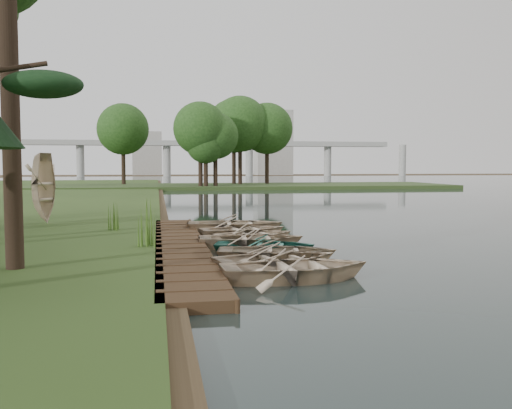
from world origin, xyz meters
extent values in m
plane|color=#3D2F1D|center=(0.00, 0.00, 0.00)|extent=(300.00, 300.00, 0.00)
cube|color=#372515|center=(-1.60, 0.00, 0.15)|extent=(1.60, 16.00, 0.30)
cube|color=#2E421D|center=(8.00, 50.00, 0.23)|extent=(50.00, 14.00, 0.45)
cylinder|color=black|center=(-15.33, 50.00, 2.85)|extent=(0.50, 0.50, 4.80)
sphere|color=#254A19|center=(-15.33, 50.00, 6.45)|extent=(5.60, 5.60, 5.60)
cylinder|color=black|center=(-8.67, 50.00, 2.85)|extent=(0.50, 0.50, 4.80)
sphere|color=#254A19|center=(-8.67, 50.00, 6.45)|extent=(5.60, 5.60, 5.60)
cylinder|color=black|center=(-2.00, 50.00, 2.85)|extent=(0.50, 0.50, 4.80)
sphere|color=#254A19|center=(-2.00, 50.00, 6.45)|extent=(5.60, 5.60, 5.60)
cylinder|color=black|center=(4.67, 50.00, 2.85)|extent=(0.50, 0.50, 4.80)
sphere|color=#254A19|center=(4.67, 50.00, 6.45)|extent=(5.60, 5.60, 5.60)
cylinder|color=black|center=(11.33, 50.00, 2.85)|extent=(0.50, 0.50, 4.80)
sphere|color=#254A19|center=(11.33, 50.00, 6.45)|extent=(5.60, 5.60, 5.60)
cylinder|color=black|center=(18.00, 50.00, 2.85)|extent=(0.50, 0.50, 4.80)
sphere|color=#254A19|center=(18.00, 50.00, 6.45)|extent=(5.60, 5.60, 5.60)
cylinder|color=black|center=(24.67, 50.00, 2.85)|extent=(0.50, 0.50, 4.80)
sphere|color=#254A19|center=(24.67, 50.00, 6.45)|extent=(5.60, 5.60, 5.60)
cube|color=#A5A5A0|center=(10.00, 120.00, 8.00)|extent=(90.00, 4.00, 1.20)
cylinder|color=#A5A5A0|center=(-20.00, 120.00, 4.00)|extent=(1.80, 1.80, 8.00)
cylinder|color=#A5A5A0|center=(0.00, 120.00, 4.00)|extent=(1.80, 1.80, 8.00)
cylinder|color=#A5A5A0|center=(20.00, 120.00, 4.00)|extent=(1.80, 1.80, 8.00)
cylinder|color=#A5A5A0|center=(40.00, 120.00, 4.00)|extent=(1.80, 1.80, 8.00)
cylinder|color=#A5A5A0|center=(60.00, 120.00, 4.00)|extent=(1.80, 1.80, 8.00)
cube|color=#A5A5A0|center=(30.00, 140.00, 9.00)|extent=(10.00, 8.00, 18.00)
cube|color=#A5A5A0|center=(-5.00, 145.00, 6.00)|extent=(8.00, 8.00, 12.00)
imported|color=#C5AD8F|center=(0.99, -5.18, 0.43)|extent=(3.84, 2.84, 0.77)
imported|color=#C5AD8F|center=(0.83, -3.69, 0.41)|extent=(3.85, 3.08, 0.71)
imported|color=#C5AD8F|center=(1.08, -2.49, 0.41)|extent=(3.85, 3.08, 0.71)
imported|color=#2C7B68|center=(1.00, -1.01, 0.38)|extent=(3.63, 3.00, 0.65)
imported|color=#C5AD8F|center=(0.80, 0.40, 0.42)|extent=(3.74, 2.79, 0.74)
imported|color=#C5AD8F|center=(1.18, 1.91, 0.37)|extent=(3.54, 2.95, 0.63)
imported|color=#C5AD8F|center=(0.97, 3.23, 0.40)|extent=(3.79, 3.01, 0.70)
imported|color=#C5AD8F|center=(0.84, 4.78, 0.46)|extent=(4.23, 3.22, 0.82)
imported|color=#C5AD8F|center=(-7.14, 7.44, 0.62)|extent=(3.64, 3.14, 0.63)
cylinder|color=black|center=(-5.80, -3.78, 5.20)|extent=(0.44, 0.44, 9.80)
cone|color=#3F661E|center=(-2.60, -0.49, 0.85)|extent=(0.60, 0.60, 1.09)
cone|color=#3F661E|center=(-2.71, -0.24, 0.82)|extent=(0.60, 0.60, 1.04)
cone|color=#3F661E|center=(-4.05, 4.22, 0.84)|extent=(0.60, 0.60, 1.07)
cone|color=#3F661E|center=(-2.60, 8.15, 0.77)|extent=(0.60, 0.60, 0.93)
camera|label=1|loc=(-2.32, -18.49, 2.85)|focal=40.00mm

